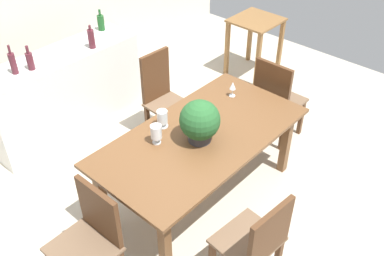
{
  "coord_description": "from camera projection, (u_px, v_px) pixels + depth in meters",
  "views": [
    {
      "loc": [
        -2.28,
        -1.98,
        3.13
      ],
      "look_at": [
        0.1,
        0.16,
        0.68
      ],
      "focal_mm": 40.7,
      "sensor_mm": 36.0,
      "label": 1
    }
  ],
  "objects": [
    {
      "name": "crystal_vase_center_near",
      "position": [
        162.0,
        118.0,
        3.86
      ],
      "size": [
        0.1,
        0.1,
        0.17
      ],
      "color": "silver",
      "rests_on": "dining_table"
    },
    {
      "name": "crystal_vase_left",
      "position": [
        156.0,
        132.0,
        3.66
      ],
      "size": [
        0.1,
        0.1,
        0.18
      ],
      "color": "silver",
      "rests_on": "dining_table"
    },
    {
      "name": "back_wall",
      "position": [
        26.0,
        1.0,
        4.89
      ],
      "size": [
        6.4,
        0.1,
        2.6
      ],
      "primitive_type": "cube",
      "color": "beige",
      "rests_on": "ground"
    },
    {
      "name": "side_table",
      "position": [
        255.0,
        33.0,
        5.83
      ],
      "size": [
        0.61,
        0.59,
        0.8
      ],
      "color": "brown",
      "rests_on": "ground"
    },
    {
      "name": "chair_foot_end",
      "position": [
        276.0,
        97.0,
        4.67
      ],
      "size": [
        0.46,
        0.46,
        1.01
      ],
      "rotation": [
        0.0,
        0.0,
        1.57
      ],
      "color": "#4C2D19",
      "rests_on": "ground"
    },
    {
      "name": "chair_far_right",
      "position": [
        162.0,
        94.0,
        4.71
      ],
      "size": [
        0.42,
        0.43,
        1.03
      ],
      "rotation": [
        0.0,
        0.0,
        -0.04
      ],
      "color": "#4C2D19",
      "rests_on": "ground"
    },
    {
      "name": "chair_near_left",
      "position": [
        257.0,
        241.0,
        3.2
      ],
      "size": [
        0.51,
        0.45,
        0.93
      ],
      "rotation": [
        0.0,
        0.0,
        3.05
      ],
      "color": "#4C2D19",
      "rests_on": "ground"
    },
    {
      "name": "chair_head_end",
      "position": [
        92.0,
        235.0,
        3.23
      ],
      "size": [
        0.43,
        0.48,
        0.94
      ],
      "rotation": [
        0.0,
        0.0,
        -1.56
      ],
      "color": "#4C2D19",
      "rests_on": "ground"
    },
    {
      "name": "wine_bottle_dark",
      "position": [
        101.0,
        22.0,
        5.04
      ],
      "size": [
        0.08,
        0.08,
        0.25
      ],
      "color": "#194C1E",
      "rests_on": "kitchen_counter"
    },
    {
      "name": "ground_plane",
      "position": [
        198.0,
        194.0,
        4.3
      ],
      "size": [
        7.04,
        7.04,
        0.0
      ],
      "primitive_type": "plane",
      "color": "#BCB29E"
    },
    {
      "name": "flower_centerpiece",
      "position": [
        200.0,
        121.0,
        3.64
      ],
      "size": [
        0.35,
        0.35,
        0.39
      ],
      "color": "#333338",
      "rests_on": "dining_table"
    },
    {
      "name": "wine_glass",
      "position": [
        233.0,
        86.0,
        4.25
      ],
      "size": [
        0.06,
        0.06,
        0.16
      ],
      "color": "silver",
      "rests_on": "dining_table"
    },
    {
      "name": "wine_bottle_green",
      "position": [
        30.0,
        60.0,
        4.31
      ],
      "size": [
        0.07,
        0.07,
        0.26
      ],
      "color": "#511E28",
      "rests_on": "kitchen_counter"
    },
    {
      "name": "dining_table",
      "position": [
        201.0,
        143.0,
        3.88
      ],
      "size": [
        1.97,
        1.02,
        0.77
      ],
      "color": "brown",
      "rests_on": "ground"
    },
    {
      "name": "wine_bottle_amber",
      "position": [
        91.0,
        39.0,
        4.68
      ],
      "size": [
        0.07,
        0.07,
        0.26
      ],
      "color": "#511E28",
      "rests_on": "kitchen_counter"
    },
    {
      "name": "kitchen_counter",
      "position": [
        65.0,
        93.0,
        4.9
      ],
      "size": [
        1.81,
        0.51,
        0.95
      ],
      "primitive_type": "cube",
      "color": "silver",
      "rests_on": "ground"
    },
    {
      "name": "wine_bottle_tall",
      "position": [
        13.0,
        63.0,
        4.23
      ],
      "size": [
        0.06,
        0.06,
        0.31
      ],
      "color": "#511E28",
      "rests_on": "kitchen_counter"
    }
  ]
}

